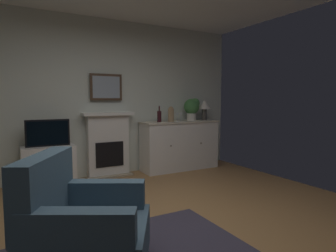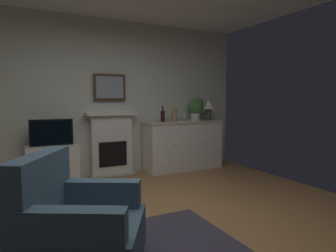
{
  "view_description": "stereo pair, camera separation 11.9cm",
  "coord_description": "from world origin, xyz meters",
  "px_view_note": "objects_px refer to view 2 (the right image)",
  "views": [
    {
      "loc": [
        -1.3,
        -2.34,
        1.31
      ],
      "look_at": [
        0.35,
        0.65,
        1.0
      ],
      "focal_mm": 30.86,
      "sensor_mm": 36.0,
      "label": 1
    },
    {
      "loc": [
        -1.2,
        -2.39,
        1.31
      ],
      "look_at": [
        0.35,
        0.65,
        1.0
      ],
      "focal_mm": 30.86,
      "sensor_mm": 36.0,
      "label": 2
    }
  ],
  "objects_px": {
    "wine_glass_left": "(181,115)",
    "wine_glass_center": "(185,115)",
    "tv_set": "(52,132)",
    "potted_plant_small": "(196,107)",
    "fireplace_unit": "(111,144)",
    "vase_decorative": "(174,114)",
    "tv_cabinet": "(53,165)",
    "wine_bottle": "(163,116)",
    "sideboard_cabinet": "(183,145)",
    "framed_picture": "(110,87)",
    "armchair": "(77,227)",
    "table_lamp": "(208,106)"
  },
  "relations": [
    {
      "from": "tv_cabinet",
      "to": "tv_set",
      "type": "distance_m",
      "value": 0.51
    },
    {
      "from": "vase_decorative",
      "to": "potted_plant_small",
      "type": "height_order",
      "value": "potted_plant_small"
    },
    {
      "from": "tv_set",
      "to": "wine_bottle",
      "type": "bearing_deg",
      "value": -0.18
    },
    {
      "from": "sideboard_cabinet",
      "to": "wine_glass_center",
      "type": "distance_m",
      "value": 0.58
    },
    {
      "from": "sideboard_cabinet",
      "to": "wine_glass_center",
      "type": "bearing_deg",
      "value": 31.94
    },
    {
      "from": "sideboard_cabinet",
      "to": "wine_bottle",
      "type": "relative_size",
      "value": 5.18
    },
    {
      "from": "fireplace_unit",
      "to": "wine_glass_center",
      "type": "relative_size",
      "value": 6.67
    },
    {
      "from": "table_lamp",
      "to": "potted_plant_small",
      "type": "relative_size",
      "value": 0.93
    },
    {
      "from": "wine_glass_center",
      "to": "armchair",
      "type": "height_order",
      "value": "wine_glass_center"
    },
    {
      "from": "wine_glass_center",
      "to": "tv_cabinet",
      "type": "bearing_deg",
      "value": -179.81
    },
    {
      "from": "tv_set",
      "to": "table_lamp",
      "type": "bearing_deg",
      "value": 0.16
    },
    {
      "from": "framed_picture",
      "to": "tv_cabinet",
      "type": "bearing_deg",
      "value": -167.99
    },
    {
      "from": "fireplace_unit",
      "to": "wine_bottle",
      "type": "height_order",
      "value": "wine_bottle"
    },
    {
      "from": "fireplace_unit",
      "to": "potted_plant_small",
      "type": "relative_size",
      "value": 2.56
    },
    {
      "from": "wine_glass_center",
      "to": "tv_set",
      "type": "xyz_separation_m",
      "value": [
        -2.35,
        -0.03,
        -0.22
      ]
    },
    {
      "from": "sideboard_cabinet",
      "to": "tv_cabinet",
      "type": "height_order",
      "value": "sideboard_cabinet"
    },
    {
      "from": "fireplace_unit",
      "to": "tv_cabinet",
      "type": "xyz_separation_m",
      "value": [
        -0.98,
        -0.16,
        -0.24
      ]
    },
    {
      "from": "wine_glass_left",
      "to": "armchair",
      "type": "height_order",
      "value": "wine_glass_left"
    },
    {
      "from": "fireplace_unit",
      "to": "potted_plant_small",
      "type": "height_order",
      "value": "potted_plant_small"
    },
    {
      "from": "tv_cabinet",
      "to": "potted_plant_small",
      "type": "distance_m",
      "value": 2.75
    },
    {
      "from": "framed_picture",
      "to": "wine_glass_center",
      "type": "bearing_deg",
      "value": -8.28
    },
    {
      "from": "table_lamp",
      "to": "wine_glass_left",
      "type": "distance_m",
      "value": 0.65
    },
    {
      "from": "framed_picture",
      "to": "vase_decorative",
      "type": "relative_size",
      "value": 1.96
    },
    {
      "from": "tv_set",
      "to": "potted_plant_small",
      "type": "xyz_separation_m",
      "value": [
        2.62,
        0.05,
        0.35
      ]
    },
    {
      "from": "table_lamp",
      "to": "armchair",
      "type": "xyz_separation_m",
      "value": [
        -2.94,
        -2.55,
        -0.81
      ]
    },
    {
      "from": "sideboard_cabinet",
      "to": "wine_glass_left",
      "type": "distance_m",
      "value": 0.58
    },
    {
      "from": "wine_glass_left",
      "to": "tv_cabinet",
      "type": "height_order",
      "value": "wine_glass_left"
    },
    {
      "from": "framed_picture",
      "to": "wine_glass_left",
      "type": "height_order",
      "value": "framed_picture"
    },
    {
      "from": "tv_set",
      "to": "tv_cabinet",
      "type": "bearing_deg",
      "value": 90.0
    },
    {
      "from": "wine_glass_left",
      "to": "wine_glass_center",
      "type": "distance_m",
      "value": 0.12
    },
    {
      "from": "vase_decorative",
      "to": "tv_set",
      "type": "distance_m",
      "value": 2.1
    },
    {
      "from": "tv_set",
      "to": "potted_plant_small",
      "type": "relative_size",
      "value": 1.44
    },
    {
      "from": "framed_picture",
      "to": "vase_decorative",
      "type": "height_order",
      "value": "framed_picture"
    },
    {
      "from": "sideboard_cabinet",
      "to": "wine_bottle",
      "type": "height_order",
      "value": "wine_bottle"
    },
    {
      "from": "sideboard_cabinet",
      "to": "tv_cabinet",
      "type": "relative_size",
      "value": 2.0
    },
    {
      "from": "wine_bottle",
      "to": "tv_set",
      "type": "xyz_separation_m",
      "value": [
        -1.87,
        0.01,
        -0.2
      ]
    },
    {
      "from": "framed_picture",
      "to": "wine_bottle",
      "type": "relative_size",
      "value": 1.9
    },
    {
      "from": "framed_picture",
      "to": "vase_decorative",
      "type": "distance_m",
      "value": 1.24
    },
    {
      "from": "framed_picture",
      "to": "wine_glass_center",
      "type": "height_order",
      "value": "framed_picture"
    },
    {
      "from": "wine_glass_center",
      "to": "tv_cabinet",
      "type": "height_order",
      "value": "wine_glass_center"
    },
    {
      "from": "sideboard_cabinet",
      "to": "potted_plant_small",
      "type": "xyz_separation_m",
      "value": [
        0.3,
        0.05,
        0.71
      ]
    },
    {
      "from": "sideboard_cabinet",
      "to": "tv_set",
      "type": "bearing_deg",
      "value": -179.8
    },
    {
      "from": "wine_bottle",
      "to": "vase_decorative",
      "type": "height_order",
      "value": "wine_bottle"
    },
    {
      "from": "framed_picture",
      "to": "armchair",
      "type": "distance_m",
      "value": 3.18
    },
    {
      "from": "sideboard_cabinet",
      "to": "table_lamp",
      "type": "relative_size",
      "value": 3.76
    },
    {
      "from": "armchair",
      "to": "vase_decorative",
      "type": "bearing_deg",
      "value": 49.23
    },
    {
      "from": "fireplace_unit",
      "to": "wine_glass_center",
      "type": "xyz_separation_m",
      "value": [
        1.37,
        -0.15,
        0.49
      ]
    },
    {
      "from": "sideboard_cabinet",
      "to": "vase_decorative",
      "type": "xyz_separation_m",
      "value": [
        -0.22,
        -0.05,
        0.59
      ]
    },
    {
      "from": "wine_bottle",
      "to": "potted_plant_small",
      "type": "bearing_deg",
      "value": 4.55
    },
    {
      "from": "wine_glass_center",
      "to": "potted_plant_small",
      "type": "relative_size",
      "value": 0.38
    }
  ]
}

